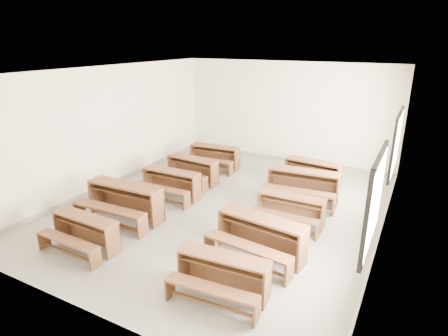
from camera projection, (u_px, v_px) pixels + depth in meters
The scene contains 11 objects.
room at pixel (228, 120), 8.28m from camera, with size 8.50×8.50×3.20m.
desk_set_0 at pixel (84, 230), 7.15m from camera, with size 1.46×0.79×0.65m.
desk_set_1 at pixel (124, 199), 8.31m from camera, with size 1.82×0.99×0.81m.
desk_set_2 at pixel (170, 182), 9.49m from camera, with size 1.57×0.83×0.70m.
desk_set_3 at pixel (192, 168), 10.50m from camera, with size 1.61×0.94×0.70m.
desk_set_4 at pixel (214, 155), 11.65m from camera, with size 1.61×0.91×0.70m.
desk_set_5 at pixel (222, 273), 5.84m from camera, with size 1.52×0.87×0.66m.
desk_set_6 at pixel (260, 234), 6.87m from camera, with size 1.79×1.08×0.76m.
desk_set_7 at pixel (290, 208), 8.10m from camera, with size 1.47×0.78×0.66m.
desk_set_8 at pixel (303, 183), 9.25m from camera, with size 1.79×1.01×0.78m.
desk_set_9 at pixel (312, 171), 10.24m from camera, with size 1.62×0.97×0.69m.
Camera 1 is at (3.87, -7.24, 3.84)m, focal length 30.00 mm.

